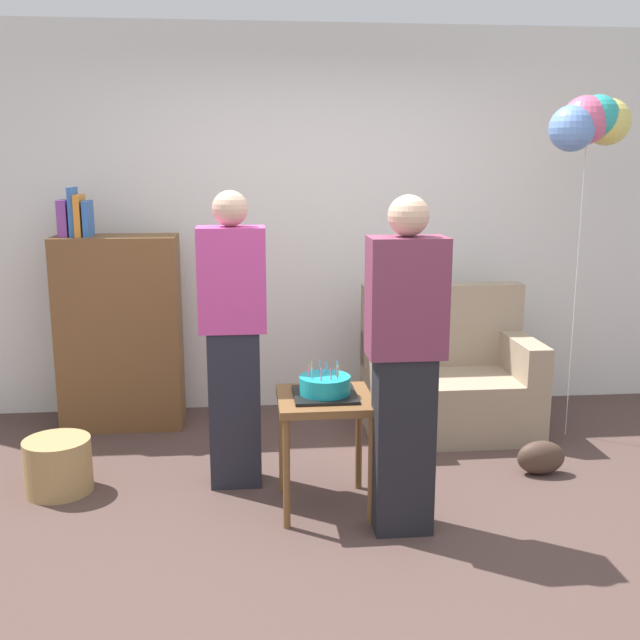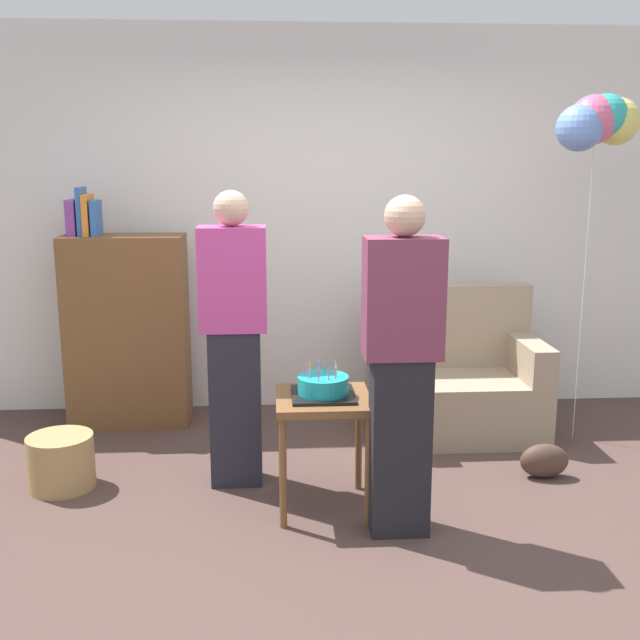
% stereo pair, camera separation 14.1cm
% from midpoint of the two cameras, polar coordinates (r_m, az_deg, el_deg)
% --- Properties ---
extents(ground_plane, '(8.00, 8.00, 0.00)m').
position_cam_midpoint_polar(ground_plane, '(3.78, 1.21, -16.00)').
color(ground_plane, '#4C3833').
extents(wall_back, '(6.00, 0.10, 2.70)m').
position_cam_midpoint_polar(wall_back, '(5.39, -1.36, 7.49)').
color(wall_back, silver).
rests_on(wall_back, ground_plane).
extents(couch, '(1.10, 0.70, 0.96)m').
position_cam_midpoint_polar(couch, '(5.06, 8.97, -4.61)').
color(couch, gray).
rests_on(couch, ground_plane).
extents(bookshelf, '(0.80, 0.36, 1.61)m').
position_cam_midpoint_polar(bookshelf, '(5.20, -15.85, -0.75)').
color(bookshelf, brown).
rests_on(bookshelf, ground_plane).
extents(side_table, '(0.48, 0.48, 0.61)m').
position_cam_midpoint_polar(side_table, '(3.84, -0.69, -7.18)').
color(side_table, brown).
rests_on(side_table, ground_plane).
extents(birthday_cake, '(0.32, 0.32, 0.17)m').
position_cam_midpoint_polar(birthday_cake, '(3.79, -0.70, -5.13)').
color(birthday_cake, black).
rests_on(birthday_cake, side_table).
extents(person_blowing_candles, '(0.36, 0.22, 1.63)m').
position_cam_midpoint_polar(person_blowing_candles, '(4.08, -7.64, -1.45)').
color(person_blowing_candles, '#23232D').
rests_on(person_blowing_candles, ground_plane).
extents(person_holding_cake, '(0.36, 0.22, 1.63)m').
position_cam_midpoint_polar(person_holding_cake, '(3.53, 5.37, -3.50)').
color(person_holding_cake, black).
rests_on(person_holding_cake, ground_plane).
extents(wicker_basket, '(0.36, 0.36, 0.30)m').
position_cam_midpoint_polar(wicker_basket, '(4.41, -20.28, -10.40)').
color(wicker_basket, '#A88451').
rests_on(wicker_basket, ground_plane).
extents(handbag, '(0.28, 0.14, 0.20)m').
position_cam_midpoint_polar(handbag, '(4.54, 15.68, -10.10)').
color(handbag, '#473328').
rests_on(handbag, ground_plane).
extents(balloon_bunch, '(0.53, 0.35, 2.17)m').
position_cam_midpoint_polar(balloon_bunch, '(4.91, 19.18, 14.11)').
color(balloon_bunch, silver).
rests_on(balloon_bunch, ground_plane).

